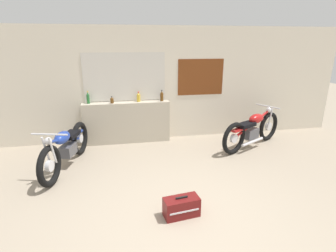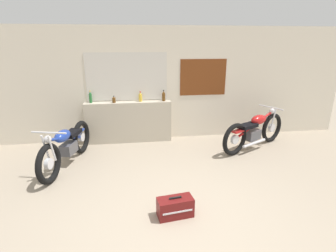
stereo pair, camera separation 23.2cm
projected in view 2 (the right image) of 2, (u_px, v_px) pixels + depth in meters
ground_plane at (181, 226)px, 3.62m from camera, size 24.00×24.00×0.00m
wall_back at (155, 85)px, 6.54m from camera, size 10.00×0.07×2.80m
sill_counter at (129, 122)px, 6.55m from camera, size 2.11×0.28×1.02m
bottle_leftmost at (90, 97)px, 6.28m from camera, size 0.07×0.07×0.30m
bottle_left_center at (114, 100)px, 6.31m from camera, size 0.08×0.08×0.16m
bottle_center at (140, 97)px, 6.43m from camera, size 0.08×0.08×0.24m
bottle_right_center at (164, 96)px, 6.47m from camera, size 0.08×0.08×0.27m
motorcycle_red at (255, 131)px, 6.15m from camera, size 1.93×1.11×0.93m
motorcycle_blue at (67, 146)px, 5.26m from camera, size 0.75×2.08×0.92m
hard_case_darkred at (175, 207)px, 3.79m from camera, size 0.54×0.31×0.31m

